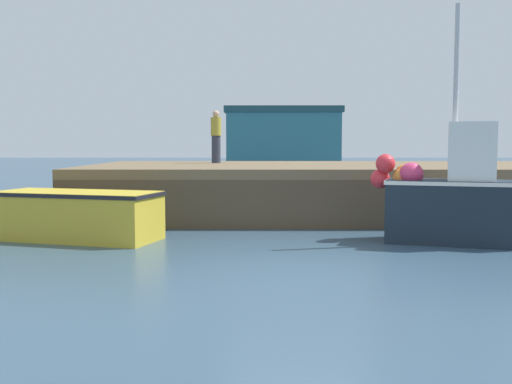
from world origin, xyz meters
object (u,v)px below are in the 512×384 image
fishing_boat_near_right (452,196)px  rowboat (453,229)px  dockworker (216,137)px  fishing_boat_near_left (77,214)px

fishing_boat_near_right → rowboat: bearing=67.9°
rowboat → dockworker: dockworker is taller
fishing_boat_near_right → dockworker: 8.94m
dockworker → fishing_boat_near_right: bearing=-52.2°
fishing_boat_near_left → dockworker: dockworker is taller
fishing_boat_near_left → fishing_boat_near_right: size_ratio=0.78×
fishing_boat_near_left → rowboat: (8.27, 0.29, -0.36)m
fishing_boat_near_left → rowboat: fishing_boat_near_left is taller
fishing_boat_near_left → dockworker: bearing=68.7°
dockworker → rowboat: bearing=-47.7°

